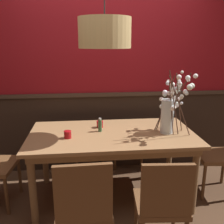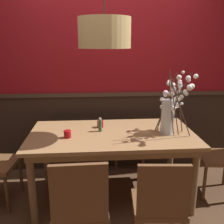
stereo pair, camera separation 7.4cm
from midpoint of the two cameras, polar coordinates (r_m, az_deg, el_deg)
name	(u,v)px [view 1 (the left image)]	position (r m, az deg, el deg)	size (l,w,h in m)	color
ground_plane	(112,196)	(3.09, -0.72, -18.16)	(24.00, 24.00, 0.00)	#4C3321
back_wall	(106,71)	(3.38, -2.07, 9.19)	(4.55, 0.14, 2.70)	#2D2119
dining_table	(112,140)	(2.77, -0.77, -6.25)	(1.75, 0.95, 0.77)	#997047
chair_near_side_right	(162,203)	(2.14, 10.15, -19.31)	(0.43, 0.43, 0.88)	brown
chair_near_side_left	(84,207)	(2.06, -7.36, -20.24)	(0.43, 0.44, 0.92)	brown
chair_head_east_end	(224,150)	(3.18, 23.02, -7.70)	(0.46, 0.45, 0.96)	brown
chair_far_side_right	(127,127)	(3.67, 2.80, -3.46)	(0.46, 0.44, 0.92)	brown
chair_far_side_left	(90,130)	(3.68, -5.50, -3.92)	(0.44, 0.44, 0.87)	brown
vase_with_blossoms	(170,109)	(2.73, 12.04, 0.57)	(0.34, 0.53, 0.68)	silver
candle_holder_nearer_center	(100,124)	(2.91, -3.45, -2.69)	(0.08, 0.08, 0.08)	#9E0F14
candle_holder_nearer_edge	(68,134)	(2.63, -10.64, -4.93)	(0.08, 0.08, 0.08)	#9E0F14
condiment_bottle	(100,125)	(2.77, -3.46, -2.93)	(0.04, 0.04, 0.15)	#2D5633
pendant_lamp	(105,33)	(2.51, -2.52, 17.18)	(0.50, 0.50, 1.06)	tan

